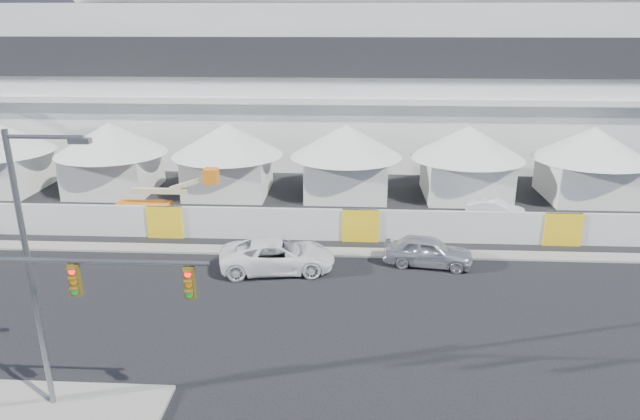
# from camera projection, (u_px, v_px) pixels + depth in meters

# --- Properties ---
(ground) EXTENTS (160.00, 160.00, 0.00)m
(ground) POSITION_uv_depth(u_px,v_px,m) (206.00, 381.00, 21.44)
(ground) COLOR black
(ground) RESTS_ON ground
(far_curb) EXTENTS (80.00, 1.20, 0.12)m
(far_curb) POSITION_uv_depth(u_px,v_px,m) (608.00, 258.00, 32.23)
(far_curb) COLOR gray
(far_curb) RESTS_ON ground
(stadium) EXTENTS (80.00, 24.80, 21.98)m
(stadium) POSITION_uv_depth(u_px,v_px,m) (385.00, 53.00, 57.16)
(stadium) COLOR silver
(stadium) RESTS_ON ground
(tent_row) EXTENTS (53.40, 8.40, 5.40)m
(tent_row) POSITION_uv_depth(u_px,v_px,m) (286.00, 154.00, 43.07)
(tent_row) COLOR silver
(tent_row) RESTS_ON ground
(hoarding_fence) EXTENTS (70.00, 0.25, 2.00)m
(hoarding_fence) POSITION_uv_depth(u_px,v_px,m) (360.00, 225.00, 34.51)
(hoarding_fence) COLOR silver
(hoarding_fence) RESTS_ON ground
(sedan_silver) EXTENTS (2.66, 5.07, 1.65)m
(sedan_silver) POSITION_uv_depth(u_px,v_px,m) (428.00, 251.00, 31.20)
(sedan_silver) COLOR silver
(sedan_silver) RESTS_ON ground
(pickup_curb) EXTENTS (3.57, 6.42, 1.70)m
(pickup_curb) POSITION_uv_depth(u_px,v_px,m) (278.00, 255.00, 30.54)
(pickup_curb) COLOR white
(pickup_curb) RESTS_ON ground
(lot_car_a) EXTENTS (2.57, 4.05, 1.26)m
(lot_car_a) POSITION_uv_depth(u_px,v_px,m) (496.00, 209.00, 38.54)
(lot_car_a) COLOR white
(lot_car_a) RESTS_ON ground
(streetlight_median) EXTENTS (2.68, 0.27, 9.69)m
(streetlight_median) POSITION_uv_depth(u_px,v_px,m) (35.00, 257.00, 18.25)
(streetlight_median) COLOR gray
(streetlight_median) RESTS_ON median_island
(boom_lift) EXTENTS (7.03, 1.65, 3.58)m
(boom_lift) POSITION_uv_depth(u_px,v_px,m) (153.00, 205.00, 38.26)
(boom_lift) COLOR orange
(boom_lift) RESTS_ON ground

